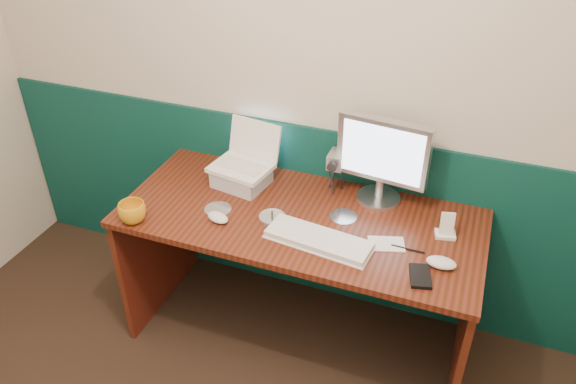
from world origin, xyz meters
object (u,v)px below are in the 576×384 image
at_px(keyboard, 319,240).
at_px(mug, 132,212).
at_px(camcorder, 336,173).
at_px(desk, 299,279).
at_px(laptop, 240,149).
at_px(monitor, 382,161).

distance_m(keyboard, mug, 0.81).
bearing_deg(camcorder, keyboard, -84.19).
bearing_deg(keyboard, desk, 138.81).
height_order(desk, camcorder, camcorder).
bearing_deg(camcorder, laptop, -166.89).
relative_size(desk, mug, 13.39).
bearing_deg(monitor, mug, -143.73).
distance_m(monitor, camcorder, 0.24).
bearing_deg(camcorder, mug, -145.18).
xyz_separation_m(monitor, camcorder, (-0.21, 0.00, -0.11)).
bearing_deg(camcorder, monitor, -2.20).
xyz_separation_m(keyboard, mug, (-0.80, -0.14, 0.03)).
bearing_deg(desk, monitor, 40.04).
height_order(laptop, monitor, monitor).
bearing_deg(keyboard, laptop, 155.53).
distance_m(laptop, camcorder, 0.46).
xyz_separation_m(desk, monitor, (0.30, 0.25, 0.58)).
bearing_deg(keyboard, camcorder, 103.81).
distance_m(desk, camcorder, 0.54).
xyz_separation_m(desk, laptop, (-0.35, 0.14, 0.57)).
distance_m(desk, keyboard, 0.44).
distance_m(monitor, mug, 1.11).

